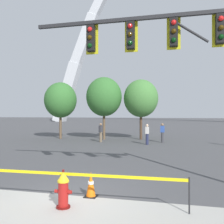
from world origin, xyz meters
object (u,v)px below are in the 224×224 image
object	(u,v)px
traffic_signal_gantry	(187,52)
pedestrian_walking_right	(147,134)
pedestrian_walking_left	(162,133)
pedestrian_near_trees	(101,132)
traffic_cone_by_hydrant	(91,185)
monument_arch	(160,37)
fire_hydrant	(63,190)

from	to	relation	value
traffic_signal_gantry	pedestrian_walking_right	xyz separation A→B (m)	(-2.30, 11.12, -3.59)
pedestrian_walking_left	pedestrian_near_trees	xyz separation A→B (m)	(-5.09, -0.84, 0.00)
traffic_cone_by_hydrant	pedestrian_walking_left	size ratio (longest dim) A/B	0.46
monument_arch	pedestrian_walking_right	world-z (taller)	monument_arch
traffic_signal_gantry	pedestrian_walking_left	xyz separation A→B (m)	(-1.19, 12.80, -3.59)
traffic_cone_by_hydrant	pedestrian_near_trees	xyz separation A→B (m)	(-3.50, 13.27, 0.46)
fire_hydrant	monument_arch	world-z (taller)	monument_arch
traffic_cone_by_hydrant	pedestrian_walking_right	bearing A→B (deg)	87.77
pedestrian_walking_right	pedestrian_near_trees	distance (m)	4.07
monument_arch	pedestrian_near_trees	xyz separation A→B (m)	(-2.91, -46.71, -21.84)
fire_hydrant	monument_arch	distance (m)	64.86
pedestrian_walking_left	pedestrian_walking_right	size ratio (longest dim) A/B	1.00
traffic_signal_gantry	monument_arch	size ratio (longest dim) A/B	0.13
fire_hydrant	monument_arch	xyz separation A→B (m)	(-0.16, 60.95, 22.19)
fire_hydrant	pedestrian_walking_right	xyz separation A→B (m)	(0.91, 13.40, 0.35)
fire_hydrant	pedestrian_walking_left	xyz separation A→B (m)	(2.02, 15.08, 0.35)
traffic_cone_by_hydrant	pedestrian_walking_right	world-z (taller)	pedestrian_walking_right
pedestrian_walking_left	fire_hydrant	bearing A→B (deg)	-97.63
fire_hydrant	pedestrian_walking_right	world-z (taller)	pedestrian_walking_right
traffic_cone_by_hydrant	fire_hydrant	bearing A→B (deg)	-113.70
pedestrian_walking_left	pedestrian_near_trees	size ratio (longest dim) A/B	1.00
pedestrian_walking_left	pedestrian_walking_right	world-z (taller)	same
fire_hydrant	traffic_signal_gantry	bearing A→B (deg)	35.42
traffic_cone_by_hydrant	monument_arch	distance (m)	63.99
traffic_signal_gantry	pedestrian_walking_right	world-z (taller)	traffic_signal_gantry
fire_hydrant	traffic_cone_by_hydrant	xyz separation A→B (m)	(0.43, 0.97, -0.11)
traffic_cone_by_hydrant	pedestrian_near_trees	size ratio (longest dim) A/B	0.46
traffic_cone_by_hydrant	pedestrian_walking_right	size ratio (longest dim) A/B	0.46
traffic_signal_gantry	traffic_cone_by_hydrant	bearing A→B (deg)	-154.73
monument_arch	pedestrian_walking_left	distance (m)	50.85
traffic_cone_by_hydrant	traffic_signal_gantry	xyz separation A→B (m)	(2.79, 1.32, 4.05)
traffic_cone_by_hydrant	traffic_signal_gantry	bearing A→B (deg)	25.27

